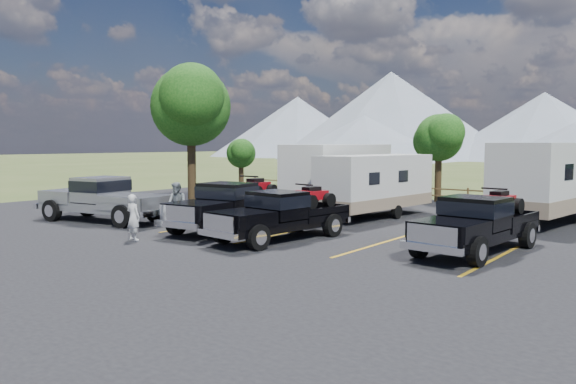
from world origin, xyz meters
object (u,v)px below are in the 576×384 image
Objects in this scene: pickup_silver at (104,199)px; trailer_right at (553,181)px; person_a at (133,217)px; trailer_center at (375,185)px; tree_big_nw at (191,106)px; rig_right at (478,222)px; person_b at (177,205)px; trailer_left at (339,176)px; rig_center at (282,214)px; rig_left at (231,204)px.

trailer_right is at bearing 118.04° from pickup_silver.
trailer_right reaches higher than person_a.
pickup_silver is at bearing -130.25° from trailer_center.
pickup_silver reaches higher than person_a.
tree_big_nw is 1.27× the size of rig_right.
trailer_left is at bearing 68.35° from person_b.
rig_center is at bearing 88.05° from pickup_silver.
trailer_right is 1.48× the size of pickup_silver.
trailer_center is at bearing 46.90° from person_b.
tree_big_nw is 0.93× the size of trailer_center.
tree_big_nw is 4.19× the size of person_b.
tree_big_nw is 19.00m from trailer_right.
person_a is at bearing -148.09° from rig_right.
tree_big_nw is 18.81m from rig_right.
tree_big_nw reaches higher than rig_right.
trailer_right is 17.93m from person_a.
rig_left is 0.66× the size of trailer_left.
trailer_right is at bearing 65.13° from rig_center.
rig_center is 0.88× the size of pickup_silver.
trailer_left is (7.92, 3.12, -3.77)m from tree_big_nw.
trailer_left is (-3.41, 9.20, 0.84)m from rig_center.
rig_center is 3.64× the size of person_a.
pickup_silver is at bearing -175.53° from person_b.
rig_right is at bearing -13.12° from tree_big_nw.
trailer_left is 10.22m from trailer_right.
person_b is at bearing -164.43° from rig_right.
rig_left is 3.19m from rig_center.
pickup_silver is 5.48m from person_a.
trailer_center is 12.40m from pickup_silver.
rig_left is at bearing 11.15° from person_b.
pickup_silver reaches higher than rig_center.
rig_right reaches higher than person_a.
trailer_left is at bearing -163.60° from trailer_right.
rig_right is 3.29× the size of person_b.
rig_left is 2.43m from person_b.
trailer_left reaches higher than rig_center.
trailer_left reaches higher than rig_left.
trailer_left is 9.66m from person_b.
tree_big_nw is at bearing -163.07° from trailer_left.
rig_right is 8.76m from trailer_center.
trailer_right reaches higher than rig_left.
trailer_right is at bearing 39.95° from rig_left.
trailer_center reaches higher than rig_left.
rig_right is 3.70× the size of person_a.
tree_big_nw is at bearing -172.63° from pickup_silver.
tree_big_nw is 9.81m from person_b.
trailer_right is at bearing 93.72° from rig_right.
rig_right is (9.57, 1.30, -0.06)m from rig_left.
trailer_center is at bearing 61.36° from rig_left.
tree_big_nw reaches higher than trailer_center.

